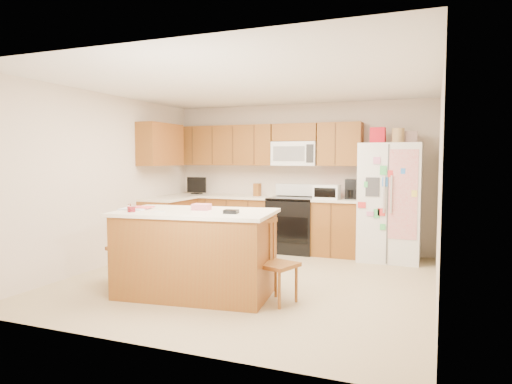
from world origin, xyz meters
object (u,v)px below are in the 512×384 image
at_px(windsor_chair_back, 215,246).
at_px(windsor_chair_right, 276,264).
at_px(windsor_chair_left, 129,247).
at_px(refrigerator, 390,201).
at_px(island, 196,252).
at_px(stove, 293,224).

height_order(windsor_chair_back, windsor_chair_right, windsor_chair_back).
bearing_deg(windsor_chair_left, windsor_chair_right, -1.40).
height_order(refrigerator, windsor_chair_left, refrigerator).
height_order(island, windsor_chair_left, island).
bearing_deg(windsor_chair_left, windsor_chair_back, 27.32).
bearing_deg(windsor_chair_right, island, -177.18).
xyz_separation_m(stove, island, (-0.33, -2.73, 0.02)).
distance_m(stove, windsor_chair_right, 2.76).
distance_m(refrigerator, windsor_chair_back, 2.89).
xyz_separation_m(stove, windsor_chair_right, (0.62, -2.68, -0.05)).
height_order(refrigerator, island, refrigerator).
relative_size(stove, island, 0.60).
xyz_separation_m(refrigerator, windsor_chair_right, (-0.95, -2.62, -0.49)).
xyz_separation_m(island, windsor_chair_right, (0.96, 0.05, -0.06)).
bearing_deg(windsor_chair_left, stove, 63.22).
distance_m(windsor_chair_left, windsor_chair_back, 1.07).
bearing_deg(stove, island, -96.96).
xyz_separation_m(island, windsor_chair_left, (-1.00, 0.09, -0.03)).
bearing_deg(refrigerator, windsor_chair_back, -133.12).
distance_m(island, windsor_chair_right, 0.96).
bearing_deg(windsor_chair_back, windsor_chair_right, -28.28).
bearing_deg(refrigerator, stove, 177.70).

